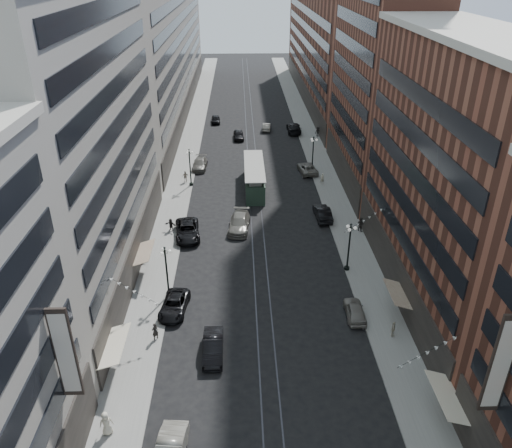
{
  "coord_description": "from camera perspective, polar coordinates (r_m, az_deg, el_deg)",
  "views": [
    {
      "loc": [
        -1.99,
        -12.28,
        29.46
      ],
      "look_at": [
        -0.44,
        33.49,
        5.0
      ],
      "focal_mm": 35.0,
      "sensor_mm": 36.0,
      "label": 1
    }
  ],
  "objects": [
    {
      "name": "car_extra_0",
      "position": [
        60.98,
        -1.92,
        0.11
      ],
      "size": [
        3.02,
        6.1,
        1.7
      ],
      "primitive_type": "imported",
      "rotation": [
        0.0,
        0.0,
        -0.11
      ],
      "color": "#636158",
      "rests_on": "ground"
    },
    {
      "name": "pedestrian_8",
      "position": [
        73.88,
        7.57,
        5.17
      ],
      "size": [
        0.65,
        0.48,
        1.65
      ],
      "primitive_type": "imported",
      "rotation": [
        0.0,
        0.0,
        3.3
      ],
      "color": "beige",
      "rests_on": "sidewalk_east"
    },
    {
      "name": "car_14",
      "position": [
        98.15,
        1.21,
        11.06
      ],
      "size": [
        1.89,
        4.4,
        1.41
      ],
      "primitive_type": "imported",
      "rotation": [
        0.0,
        0.0,
        3.05
      ],
      "color": "gray",
      "rests_on": "ground"
    },
    {
      "name": "streetcar",
      "position": [
        72.02,
        -0.21,
        5.36
      ],
      "size": [
        2.79,
        12.6,
        3.49
      ],
      "color": "#253A2C",
      "rests_on": "ground"
    },
    {
      "name": "rail_west",
      "position": [
        87.4,
        -0.99,
        8.41
      ],
      "size": [
        0.12,
        180.0,
        0.02
      ],
      "primitive_type": "cube",
      "color": "#2D2D33",
      "rests_on": "ground"
    },
    {
      "name": "pedestrian_6",
      "position": [
        74.62,
        -8.06,
        5.39
      ],
      "size": [
        1.03,
        0.56,
        1.69
      ],
      "primitive_type": "imported",
      "rotation": [
        0.0,
        0.0,
        3.26
      ],
      "color": "#A19586",
      "rests_on": "sidewalk_west"
    },
    {
      "name": "car_12",
      "position": [
        97.06,
        4.36,
        10.91
      ],
      "size": [
        2.55,
        6.17,
        1.79
      ],
      "primitive_type": "imported",
      "rotation": [
        0.0,
        0.0,
        3.13
      ],
      "color": "black",
      "rests_on": "ground"
    },
    {
      "name": "pedestrian_7",
      "position": [
        61.59,
        11.86,
        -0.02
      ],
      "size": [
        0.94,
        0.97,
        1.8
      ],
      "primitive_type": "imported",
      "rotation": [
        0.0,
        0.0,
        2.3
      ],
      "color": "black",
      "rests_on": "sidewalk_east"
    },
    {
      "name": "sidewalk_west",
      "position": [
        87.84,
        -7.8,
        8.3
      ],
      "size": [
        4.0,
        180.0,
        0.15
      ],
      "primitive_type": "cube",
      "color": "gray",
      "rests_on": "ground"
    },
    {
      "name": "building_east_far",
      "position": [
        120.09,
        7.62,
        19.52
      ],
      "size": [
        8.0,
        72.0,
        24.0
      ],
      "primitive_type": "cube",
      "color": "brown",
      "rests_on": "ground"
    },
    {
      "name": "lamppost_sw_far",
      "position": [
        48.68,
        -10.18,
        -5.19
      ],
      "size": [
        1.03,
        1.14,
        5.52
      ],
      "color": "black",
      "rests_on": "sidewalk_west"
    },
    {
      "name": "car_7",
      "position": [
        59.87,
        -7.85,
        -0.74
      ],
      "size": [
        3.47,
        6.32,
        1.68
      ],
      "primitive_type": "imported",
      "rotation": [
        0.0,
        0.0,
        0.12
      ],
      "color": "black",
      "rests_on": "ground"
    },
    {
      "name": "car_11",
      "position": [
        78.02,
        5.89,
        6.35
      ],
      "size": [
        3.09,
        5.56,
        1.47
      ],
      "primitive_type": "imported",
      "rotation": [
        0.0,
        0.0,
        3.27
      ],
      "color": "slate",
      "rests_on": "ground"
    },
    {
      "name": "building_east_mid",
      "position": [
        47.84,
        21.69,
        4.64
      ],
      "size": [
        8.0,
        30.0,
        24.0
      ],
      "primitive_type": "cube",
      "color": "brown",
      "rests_on": "ground"
    },
    {
      "name": "pedestrian_2",
      "position": [
        55.55,
        -12.58,
        -3.44
      ],
      "size": [
        0.94,
        0.65,
        1.76
      ],
      "primitive_type": "imported",
      "rotation": [
        0.0,
        0.0,
        0.23
      ],
      "color": "black",
      "rests_on": "sidewalk_west"
    },
    {
      "name": "lamppost_se_far",
      "position": [
        52.74,
        10.59,
        -2.42
      ],
      "size": [
        1.03,
        1.14,
        5.52
      ],
      "color": "black",
      "rests_on": "sidewalk_east"
    },
    {
      "name": "car_5",
      "position": [
        43.02,
        -4.93,
        -13.83
      ],
      "size": [
        1.7,
        4.74,
        1.56
      ],
      "primitive_type": "imported",
      "rotation": [
        0.0,
        0.0,
        0.01
      ],
      "color": "black",
      "rests_on": "ground"
    },
    {
      "name": "building_west_mid",
      "position": [
        50.15,
        -19.47,
        8.54
      ],
      "size": [
        8.0,
        36.0,
        28.0
      ],
      "primitive_type": "cube",
      "color": "gray",
      "rests_on": "ground"
    },
    {
      "name": "car_8",
      "position": [
        79.77,
        -6.44,
        6.83
      ],
      "size": [
        2.36,
        5.3,
        1.51
      ],
      "primitive_type": "imported",
      "rotation": [
        0.0,
        0.0,
        -0.05
      ],
      "color": "#646159",
      "rests_on": "ground"
    },
    {
      "name": "lamppost_se_mid",
      "position": [
        77.75,
        6.52,
        8.1
      ],
      "size": [
        1.03,
        1.14,
        5.52
      ],
      "color": "black",
      "rests_on": "sidewalk_east"
    },
    {
      "name": "pedestrian_extra_2",
      "position": [
        44.93,
        -11.46,
        -11.92
      ],
      "size": [
        0.71,
        0.69,
        1.65
      ],
      "primitive_type": "imported",
      "rotation": [
        0.0,
        0.0,
        3.86
      ],
      "color": "black",
      "rests_on": "sidewalk_west"
    },
    {
      "name": "sidewalk_east",
      "position": [
        88.33,
        6.7,
        8.48
      ],
      "size": [
        4.0,
        180.0,
        0.15
      ],
      "primitive_type": "cube",
      "color": "gray",
      "rests_on": "ground"
    },
    {
      "name": "car_10",
      "position": [
        64.0,
        7.62,
        1.25
      ],
      "size": [
        1.99,
        5.04,
        1.63
      ],
      "primitive_type": "imported",
      "rotation": [
        0.0,
        0.0,
        3.2
      ],
      "color": "black",
      "rests_on": "ground"
    },
    {
      "name": "building_west_far",
      "position": [
        110.55,
        -10.29,
        19.13
      ],
      "size": [
        8.0,
        90.0,
        26.0
      ],
      "primitive_type": "cube",
      "color": "gray",
      "rests_on": "ground"
    },
    {
      "name": "car_2",
      "position": [
        48.03,
        -9.33,
        -9.13
      ],
      "size": [
        2.85,
        5.23,
        1.39
      ],
      "primitive_type": "imported",
      "rotation": [
        0.0,
        0.0,
        -0.11
      ],
      "color": "black",
      "rests_on": "ground"
    },
    {
      "name": "pedestrian_9",
      "position": [
        94.59,
        7.08,
        10.43
      ],
      "size": [
        1.29,
        0.9,
        1.84
      ],
      "primitive_type": "imported",
      "rotation": [
        0.0,
        0.0,
        0.39
      ],
      "color": "black",
      "rests_on": "sidewalk_east"
    },
    {
      "name": "car_9",
      "position": [
        103.16,
        -4.63,
        11.84
      ],
      "size": [
        1.9,
        4.29,
        1.43
      ],
      "primitive_type": "imported",
      "rotation": [
        0.0,
        0.0,
        0.05
      ],
      "color": "black",
      "rests_on": "ground"
    },
    {
      "name": "car_4",
      "position": [
        47.63,
        11.24,
        -9.67
      ],
      "size": [
        1.78,
        4.2,
        1.42
      ],
      "primitive_type": "imported",
      "rotation": [
        0.0,
        0.0,
        3.12
      ],
      "color": "slate",
      "rests_on": "ground"
    },
    {
      "name": "pedestrian_5",
      "position": [
        61.29,
        -9.71,
        -0.07
      ],
      "size": [
        1.51,
        0.9,
        1.56
      ],
      "primitive_type": "imported",
      "rotation": [
        0.0,
        0.0,
        -0.36
      ],
      "color": "black",
      "rests_on": "sidewalk_west"
    },
    {
      "name": "car_13",
      "position": [
        93.11,
        -2.01,
        10.14
      ],
      "size": [
        2.02,
        4.62,
        1.55
      ],
      "primitive_type": "imported",
      "rotation": [
        0.0,
        0.0,
        0.04
      ],
      "color": "black",
      "rests_on": "ground"
    },
    {
      "name": "building_east_tower",
      "position": [
        71.38,
        14.44,
        20.49
      ],
      "size": [
        8.0,
        26.0,
        42.0
      ],
      "primitive_type": "cube",
      "color": "brown",
      "rests_on": "ground"
    },
    {
      "name": "pedestrian_4",
      "position": [
        45.97,
        15.4,
        -11.51
      ],
      "size": [
        0.63,
        0.96,
        1.51
      ],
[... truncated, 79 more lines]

